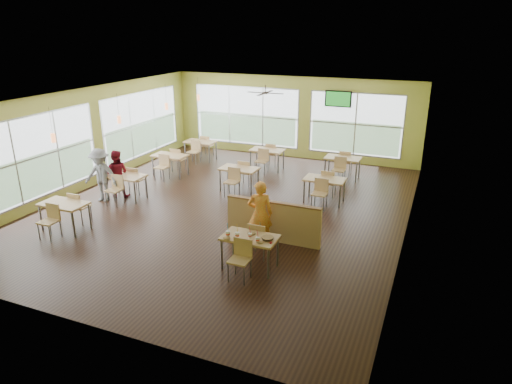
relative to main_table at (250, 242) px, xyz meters
The scene contains 20 objects.
room 3.73m from the main_table, 123.69° to the left, with size 12.00×12.04×3.20m.
window_bays 7.70m from the main_table, 127.41° to the left, with size 9.24×10.24×2.38m.
main_table is the anchor object (origin of this frame).
half_wall_divider 1.45m from the main_table, 90.00° to the left, with size 2.40×0.14×1.04m.
dining_tables 5.61m from the main_table, 122.91° to the left, with size 6.92×8.72×0.87m.
pendant_lights 6.62m from the main_table, 144.75° to the left, with size 0.11×7.31×0.86m.
ceiling_fan 6.73m from the main_table, 108.43° to the left, with size 1.25×1.25×0.29m.
tv_backwall 9.08m from the main_table, 91.29° to the left, with size 1.00×0.07×0.60m.
man_plaid 1.15m from the main_table, 100.79° to the left, with size 0.60×0.39×1.64m, color orange.
patron_maroon 6.10m from the main_table, 155.30° to the left, with size 0.72×0.56×1.48m, color maroon.
patron_grey 6.10m from the main_table, 160.21° to the left, with size 1.05×0.60×1.62m, color slate.
cup_blue 0.51m from the main_table, 155.98° to the right, with size 0.10×0.10×0.36m.
cup_yellow 0.34m from the main_table, 141.22° to the right, with size 0.10×0.10×0.37m.
cup_red_near 0.19m from the main_table, 64.73° to the right, with size 0.08×0.08×0.29m.
cup_red_far 0.38m from the main_table, 37.43° to the right, with size 0.09×0.09×0.32m.
food_basket 0.44m from the main_table, ahead, with size 0.27×0.27×0.06m.
ketchup_cup 0.56m from the main_table, 13.97° to the right, with size 0.05×0.05×0.02m, color #A90D14.
wrapper_left 0.52m from the main_table, 143.59° to the right, with size 0.17×0.16×0.04m, color tan.
wrapper_mid 0.19m from the main_table, 97.61° to the left, with size 0.19×0.17×0.05m, color tan.
wrapper_right 0.40m from the main_table, 33.38° to the right, with size 0.15×0.13×0.04m, color tan.
Camera 1 is at (5.51, -11.16, 5.02)m, focal length 32.00 mm.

